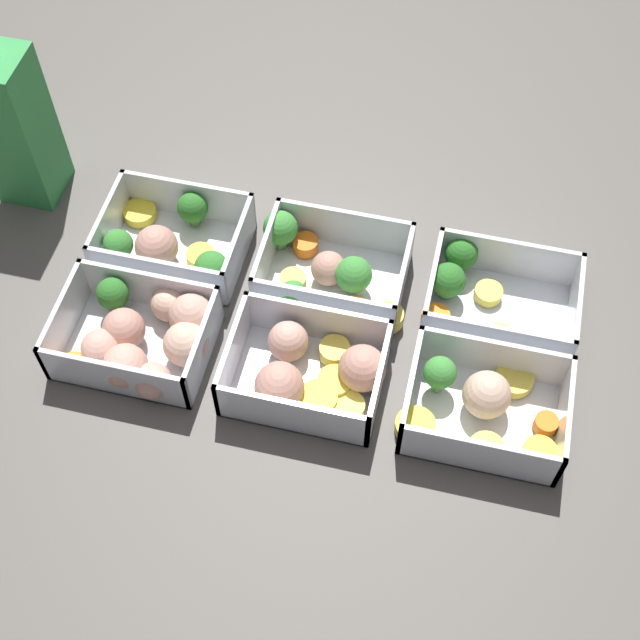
{
  "coord_description": "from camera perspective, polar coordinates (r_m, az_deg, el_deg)",
  "views": [
    {
      "loc": [
        0.12,
        -0.5,
        0.79
      ],
      "look_at": [
        0.0,
        0.0,
        0.02
      ],
      "focal_mm": 50.0,
      "sensor_mm": 36.0,
      "label": 1
    }
  ],
  "objects": [
    {
      "name": "juice_carton",
      "position": [
        1.05,
        -18.92,
        11.65
      ],
      "size": [
        0.07,
        0.07,
        0.2
      ],
      "color": "green",
      "rests_on": "ground_plane"
    },
    {
      "name": "container_near_center",
      "position": [
        0.89,
        -0.53,
        -3.36
      ],
      "size": [
        0.16,
        0.12,
        0.06
      ],
      "color": "silver",
      "rests_on": "ground_plane"
    },
    {
      "name": "ground_plane",
      "position": [
        0.94,
        0.0,
        -0.66
      ],
      "size": [
        4.0,
        4.0,
        0.0
      ],
      "primitive_type": "plane",
      "color": "#56514C"
    },
    {
      "name": "container_near_right",
      "position": [
        0.88,
        10.36,
        -5.38
      ],
      "size": [
        0.17,
        0.13,
        0.06
      ],
      "color": "silver",
      "rests_on": "ground_plane"
    },
    {
      "name": "container_near_left",
      "position": [
        0.92,
        -11.1,
        -1.07
      ],
      "size": [
        0.17,
        0.14,
        0.06
      ],
      "color": "silver",
      "rests_on": "ground_plane"
    },
    {
      "name": "container_far_left",
      "position": [
        0.99,
        -9.49,
        4.96
      ],
      "size": [
        0.16,
        0.12,
        0.06
      ],
      "color": "silver",
      "rests_on": "ground_plane"
    },
    {
      "name": "container_far_center",
      "position": [
        0.96,
        0.46,
        3.26
      ],
      "size": [
        0.18,
        0.12,
        0.06
      ],
      "color": "silver",
      "rests_on": "ground_plane"
    },
    {
      "name": "container_far_right",
      "position": [
        0.95,
        10.62,
        1.53
      ],
      "size": [
        0.16,
        0.13,
        0.06
      ],
      "color": "silver",
      "rests_on": "ground_plane"
    }
  ]
}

